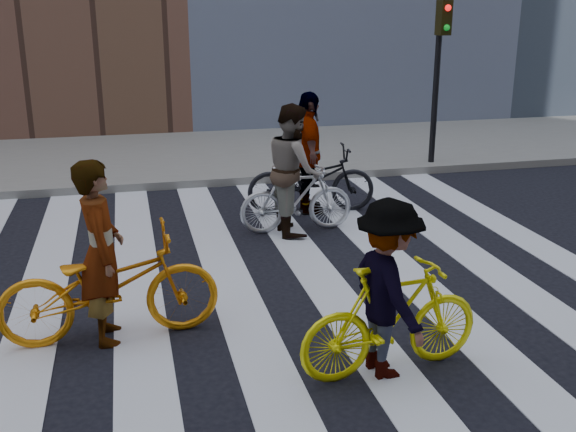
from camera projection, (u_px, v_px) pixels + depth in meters
name	position (u px, v px, depth m)	size (l,w,h in m)	color
ground	(283.00, 294.00, 7.89)	(100.00, 100.00, 0.00)	black
sidewalk_far	(205.00, 155.00, 14.82)	(100.00, 5.00, 0.15)	gray
zebra_crosswalk	(283.00, 293.00, 7.89)	(8.25, 10.00, 0.01)	silver
traffic_signal	(440.00, 56.00, 13.13)	(0.22, 0.42, 3.33)	black
bike_yellow_left	(109.00, 286.00, 6.68)	(0.75, 2.16, 1.13)	orange
bike_silver_mid	(296.00, 198.00, 9.91)	(0.48, 1.70, 1.02)	silver
bike_yellow_right	(392.00, 319.00, 6.06)	(0.50, 1.77, 1.07)	#F9F00D
bike_dark_rear	(311.00, 180.00, 10.85)	(0.72, 2.06, 1.08)	black
rider_left	(101.00, 252.00, 6.56)	(0.68, 0.44, 1.86)	slate
rider_mid	(293.00, 169.00, 9.77)	(0.93, 0.72, 1.91)	slate
rider_right	(388.00, 289.00, 5.96)	(1.07, 0.61, 1.65)	slate
rider_rear	(308.00, 153.00, 10.71)	(1.14, 0.48, 1.95)	slate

